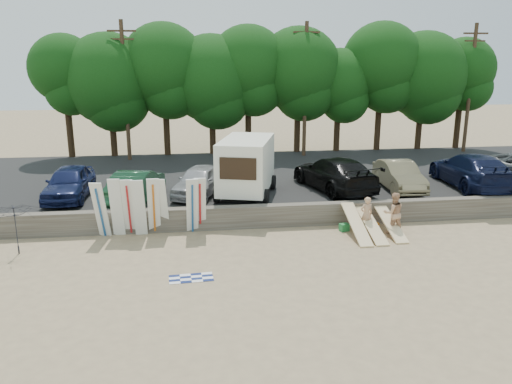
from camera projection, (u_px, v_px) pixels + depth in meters
ground at (343, 248)px, 19.79m from camera, size 120.00×120.00×0.00m
seawall at (324, 214)px, 22.54m from camera, size 44.00×0.50×1.00m
parking_lot at (291, 179)px, 29.76m from camera, size 44.00×14.50×0.70m
treeline at (271, 72)px, 34.99m from camera, size 32.93×6.25×9.22m
utility_poles at (305, 87)px, 33.97m from camera, size 25.80×0.26×9.00m
box_trailer at (246, 164)px, 24.40m from camera, size 3.46×4.90×2.84m
car_0 at (69, 183)px, 24.08m from camera, size 1.98×4.67×1.58m
car_1 at (136, 185)px, 23.68m from camera, size 2.56×4.82×1.51m
car_2 at (199, 181)px, 24.71m from camera, size 3.17×4.63×1.46m
car_3 at (334, 173)px, 25.72m from camera, size 3.72×6.31×1.71m
car_4 at (399, 176)px, 25.80m from camera, size 1.79×4.51×1.46m
car_5 at (471, 170)px, 26.31m from camera, size 2.87×6.27×1.78m
surfboard_upright_0 at (100, 210)px, 20.53m from camera, size 0.63×0.91×2.50m
surfboard_upright_1 at (117, 207)px, 20.75m from camera, size 0.54×0.58×2.56m
surfboard_upright_2 at (129, 207)px, 20.81m from camera, size 0.51×0.70×2.54m
surfboard_upright_3 at (139, 208)px, 20.71m from camera, size 0.53×0.71×2.54m
surfboard_upright_4 at (154, 206)px, 20.95m from camera, size 0.56×0.72×2.54m
surfboard_upright_5 at (162, 206)px, 21.08m from camera, size 0.60×0.87×2.51m
surfboard_upright_6 at (192, 206)px, 21.06m from camera, size 0.55×0.83×2.51m
surfboard_upright_7 at (200, 205)px, 21.22m from camera, size 0.53×0.80×2.51m
surfboard_low_0 at (356, 224)px, 21.04m from camera, size 0.56×2.85×1.07m
surfboard_low_1 at (371, 225)px, 21.21m from camera, size 0.56×2.91×0.88m
surfboard_low_2 at (390, 222)px, 21.46m from camera, size 0.56×2.90×0.91m
beachgoer_a at (366, 214)px, 21.51m from camera, size 0.61×0.44×1.56m
beachgoer_b at (393, 213)px, 21.26m from camera, size 0.91×0.72×1.81m
cooler at (344, 227)px, 21.74m from camera, size 0.44×0.39×0.32m
gear_bag at (375, 225)px, 22.18m from camera, size 0.32×0.28×0.22m
beach_towel at (191, 278)px, 17.06m from camera, size 1.59×1.59×0.00m
beach_umbrella at (15, 230)px, 18.91m from camera, size 2.44×2.47×1.97m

